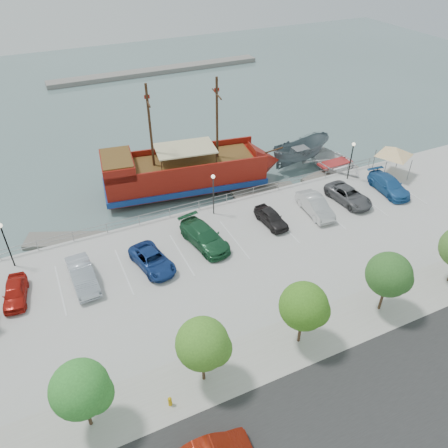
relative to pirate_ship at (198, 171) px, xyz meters
name	(u,v)px	position (x,y,z in m)	size (l,w,h in m)	color
ground	(244,261)	(-1.09, -13.21, -2.09)	(160.00, 160.00, 0.00)	slate
street	(368,409)	(-1.09, -29.21, -1.08)	(100.00, 8.00, 0.04)	#272727
sidewalk	(311,336)	(-1.09, -23.21, -1.07)	(100.00, 4.00, 0.05)	#A8A399
seawall_railing	(208,202)	(-1.09, -5.41, -0.56)	(50.00, 0.06, 1.00)	gray
far_shore	(158,71)	(8.91, 41.79, -1.69)	(40.00, 3.00, 0.80)	gray
pirate_ship	(198,171)	(0.00, 0.00, 0.00)	(19.98, 8.02, 12.45)	maroon
patrol_boat	(300,154)	(12.90, -0.29, -0.56)	(2.97, 7.88, 3.05)	slate
speedboat	(335,165)	(15.75, -3.37, -1.27)	(5.60, 7.84, 1.62)	white
dock_west	(68,240)	(-14.52, -4.01, -1.86)	(7.76, 2.22, 0.44)	slate
dock_mid	(264,191)	(6.04, -4.01, -1.89)	(6.94, 1.98, 0.40)	#676358
dock_east	(330,174)	(14.77, -4.01, -1.87)	(7.47, 2.13, 0.43)	slate
canopy_tent	(396,147)	(19.75, -7.89, 2.20)	(5.75, 5.75, 3.78)	slate
fire_hydrant	(170,401)	(-11.59, -24.01, -0.70)	(0.25, 0.25, 0.72)	#CB9D09
lamp_post_left	(4,237)	(-19.09, -6.71, 1.85)	(0.36, 0.36, 4.28)	black
lamp_post_mid	(213,187)	(-1.09, -6.71, 1.85)	(0.36, 0.36, 4.28)	black
lamp_post_right	(352,154)	(14.91, -6.71, 1.85)	(0.36, 0.36, 4.28)	black
tree_b	(83,390)	(-15.94, -23.28, 2.21)	(3.30, 3.20, 5.00)	#473321
tree_c	(205,345)	(-8.94, -23.28, 2.21)	(3.30, 3.20, 5.00)	#473321
tree_d	(306,307)	(-1.94, -23.28, 2.21)	(3.30, 3.20, 5.00)	#473321
tree_e	(391,276)	(5.06, -23.28, 2.21)	(3.30, 3.20, 5.00)	#473321
parked_car_a	(15,292)	(-19.18, -10.82, -0.41)	(1.60, 3.98, 1.35)	#B41A11
parked_car_b	(83,276)	(-14.27, -11.27, -0.27)	(1.72, 4.93, 1.63)	#AFB6C2
parked_car_c	(152,260)	(-8.75, -11.64, -0.40)	(2.27, 4.93, 1.37)	navy
parked_car_d	(204,236)	(-3.74, -10.69, -0.25)	(2.33, 5.73, 1.66)	#1F5834
parked_car_e	(271,217)	(3.08, -10.49, -0.39)	(1.65, 4.10, 1.40)	black
parked_car_f	(315,206)	(7.83, -10.71, -0.27)	(1.74, 4.98, 1.64)	silver
parked_car_g	(348,195)	(12.01, -10.44, -0.36)	(2.40, 5.21, 1.45)	#5B5B5E
parked_car_h	(389,185)	(17.01, -10.65, -0.31)	(2.19, 5.38, 1.56)	#255FA2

